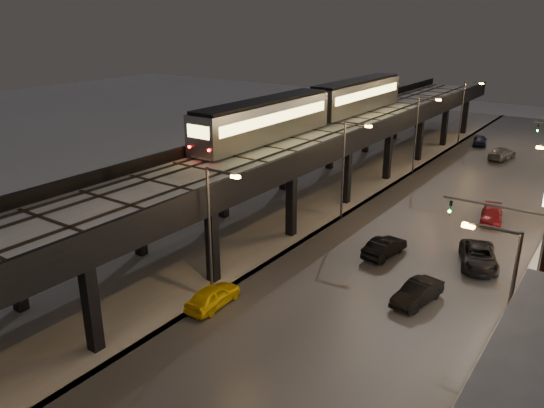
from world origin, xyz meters
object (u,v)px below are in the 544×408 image
Objects in this scene: car_near_white at (384,248)px; car_onc_dark at (478,257)px; car_mid_dark at (502,154)px; subway_train at (317,106)px; car_onc_white at (491,216)px; car_far_white at (480,140)px; car_taxi at (213,297)px; car_onc_silver at (417,294)px.

car_near_white is 0.82× the size of car_onc_dark.
car_mid_dark is at bearing -84.19° from car_near_white.
subway_train is at bearing 131.69° from car_onc_dark.
subway_train reaches higher than car_onc_white.
car_taxi is at bearing 75.53° from car_far_white.
car_taxi is at bearing -72.69° from subway_train.
car_onc_silver is (4.64, -5.44, -0.02)m from car_near_white.
subway_train is 21.02m from car_onc_white.
car_mid_dark is at bearing 89.83° from car_onc_white.
car_taxi is 55.66m from car_far_white.
car_taxi is 0.98× the size of car_onc_silver.
car_onc_silver is at bearing 137.11° from car_near_white.
subway_train is 28.31m from car_onc_silver.
subway_train is at bearing 144.95° from car_onc_silver.
car_onc_dark is 9.99m from car_onc_white.
car_onc_dark is at bearing -92.55° from car_onc_white.
car_far_white is 48.52m from car_onc_silver.
subway_train reaches higher than car_onc_silver.
car_mid_dark is 24.10m from car_onc_white.
car_onc_white is (4.46, -23.68, -0.12)m from car_mid_dark.
car_far_white is 1.01× the size of car_onc_silver.
car_onc_white is (-1.44, 9.89, -0.12)m from car_onc_dark.
subway_train is 7.24× the size of car_mid_dark.
car_near_white is at bearing 96.99° from car_mid_dark.
car_far_white reaches higher than car_taxi.
car_near_white reaches higher than car_onc_silver.
car_far_white is at bearing -78.17° from car_near_white.
car_mid_dark is 41.54m from car_onc_silver.
car_onc_white is (4.99, 12.22, -0.10)m from car_near_white.
car_taxi is 14.54m from car_near_white.
car_onc_white is at bearing -116.01° from car_taxi.
car_onc_silver is (8.47, -47.78, -0.03)m from car_far_white.
car_mid_dark is 7.78m from car_far_white.
car_far_white is 31.39m from car_onc_white.
car_mid_dark reaches higher than car_taxi.
subway_train is at bearing 57.18° from car_far_white.
subway_train is 25.12m from car_onc_dark.
car_far_white is at bearing -94.98° from car_taxi.
car_mid_dark reaches higher than car_onc_white.
car_onc_dark is at bearing -153.42° from car_near_white.
car_mid_dark is 34.08m from car_onc_dark.
car_near_white is 1.03× the size of car_onc_silver.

